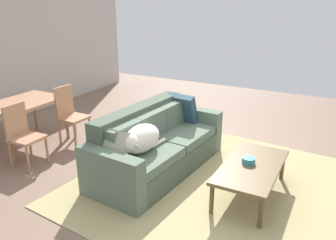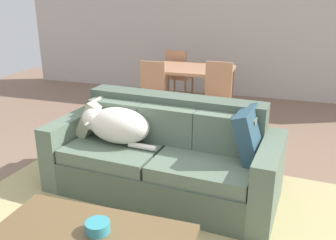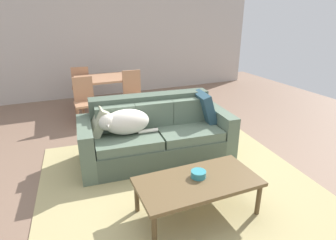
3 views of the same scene
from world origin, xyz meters
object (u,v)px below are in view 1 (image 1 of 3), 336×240
object	(u,v)px
dog_on_left_cushion	(139,139)
throw_pillow_by_left_arm	(113,146)
coffee_table	(251,168)
dining_chair_near_left	(23,133)
couch	(155,147)
dining_table	(22,106)
bowl_on_coffee_table	(249,160)
throw_pillow_by_right_arm	(182,109)
dining_chair_near_right	(70,113)

from	to	relation	value
dog_on_left_cushion	throw_pillow_by_left_arm	distance (m)	0.35
coffee_table	dining_chair_near_left	xyz separation A→B (m)	(-0.72, 3.05, 0.12)
throw_pillow_by_left_arm	dog_on_left_cushion	bearing A→B (deg)	-28.50
couch	dining_table	distance (m)	2.30
bowl_on_coffee_table	dining_chair_near_left	world-z (taller)	dining_chair_near_left
dining_table	throw_pillow_by_right_arm	bearing A→B (deg)	-64.85
dog_on_left_cushion	bowl_on_coffee_table	bearing A→B (deg)	-65.05
bowl_on_coffee_table	dining_chair_near_left	size ratio (longest dim) A/B	0.18
couch	coffee_table	distance (m)	1.34
dining_table	dining_chair_near_right	bearing A→B (deg)	-50.55
throw_pillow_by_left_arm	dining_chair_near_left	xyz separation A→B (m)	(0.01, 1.59, -0.14)
throw_pillow_by_right_arm	bowl_on_coffee_table	world-z (taller)	throw_pillow_by_right_arm
couch	throw_pillow_by_left_arm	bearing A→B (deg)	176.15
coffee_table	dining_chair_near_right	distance (m)	3.07
throw_pillow_by_left_arm	dining_table	bearing A→B (deg)	76.96
throw_pillow_by_left_arm	coffee_table	bearing A→B (deg)	-63.32
dining_table	dining_chair_near_left	distance (m)	0.76
dining_chair_near_left	dining_chair_near_right	xyz separation A→B (m)	(0.93, 0.01, 0.02)
dining_chair_near_left	bowl_on_coffee_table	bearing A→B (deg)	-77.06
couch	throw_pillow_by_left_arm	xyz separation A→B (m)	(-0.78, 0.12, 0.29)
dining_chair_near_left	dining_chair_near_right	world-z (taller)	dining_chair_near_right
throw_pillow_by_right_arm	dining_chair_near_right	world-z (taller)	dining_chair_near_right
dog_on_left_cushion	coffee_table	bearing A→B (deg)	-67.01
bowl_on_coffee_table	dining_chair_near_left	bearing A→B (deg)	104.12
coffee_table	dining_chair_near_left	distance (m)	3.13
throw_pillow_by_right_arm	bowl_on_coffee_table	xyz separation A→B (m)	(-0.80, -1.28, -0.22)
dining_chair_near_right	couch	bearing A→B (deg)	-93.86
couch	bowl_on_coffee_table	world-z (taller)	couch
couch	dog_on_left_cushion	distance (m)	0.56
dog_on_left_cushion	dining_chair_near_right	distance (m)	1.88
dog_on_left_cushion	dining_chair_near_right	world-z (taller)	dining_chair_near_right
couch	dining_chair_near_right	size ratio (longest dim) A/B	2.34
coffee_table	bowl_on_coffee_table	size ratio (longest dim) A/B	7.98
dining_table	bowl_on_coffee_table	bearing A→B (deg)	-85.65
dining_chair_near_left	dining_chair_near_right	bearing A→B (deg)	-0.76
throw_pillow_by_right_arm	dog_on_left_cushion	bearing A→B (deg)	-178.32
couch	throw_pillow_by_left_arm	distance (m)	0.84
dog_on_left_cushion	dining_chair_near_left	distance (m)	1.79
coffee_table	dining_table	bearing A→B (deg)	93.79
coffee_table	dining_chair_near_left	size ratio (longest dim) A/B	1.40
bowl_on_coffee_table	dining_table	bearing A→B (deg)	94.35
couch	bowl_on_coffee_table	xyz separation A→B (m)	(-0.01, -1.29, 0.10)
throw_pillow_by_left_arm	dining_chair_near_left	size ratio (longest dim) A/B	0.42
throw_pillow_by_right_arm	coffee_table	bearing A→B (deg)	-121.88
dog_on_left_cushion	dining_chair_near_left	xyz separation A→B (m)	(-0.30, 1.75, -0.15)
dog_on_left_cushion	bowl_on_coffee_table	world-z (taller)	dog_on_left_cushion
throw_pillow_by_right_arm	bowl_on_coffee_table	size ratio (longest dim) A/B	2.88
bowl_on_coffee_table	dining_table	xyz separation A→B (m)	(-0.27, 3.55, 0.23)
dining_table	dining_chair_near_left	world-z (taller)	dining_chair_near_left
bowl_on_coffee_table	dining_chair_near_right	xyz separation A→B (m)	(0.18, 3.00, 0.07)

